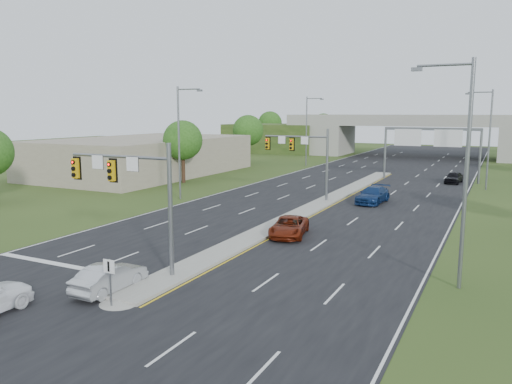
{
  "coord_description": "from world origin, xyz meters",
  "views": [
    {
      "loc": [
        15.01,
        -20.37,
        8.5
      ],
      "look_at": [
        -0.35,
        10.5,
        3.0
      ],
      "focal_mm": 35.0,
      "sensor_mm": 36.0,
      "label": 1
    }
  ],
  "objects_px": {
    "keep_right_sign": "(110,275)",
    "car_silver": "(110,277)",
    "car_far_b": "(373,195)",
    "car_far_c": "(454,177)",
    "car_far_a": "(289,226)",
    "sign_gantry": "(430,139)",
    "signal_mast_near": "(134,185)",
    "overpass": "(418,139)",
    "signal_mast_far": "(305,152)"
  },
  "relations": [
    {
      "from": "sign_gantry",
      "to": "car_silver",
      "type": "relative_size",
      "value": 2.83
    },
    {
      "from": "signal_mast_near",
      "to": "car_far_b",
      "type": "relative_size",
      "value": 1.32
    },
    {
      "from": "car_far_c",
      "to": "overpass",
      "type": "bearing_deg",
      "value": 111.9
    },
    {
      "from": "keep_right_sign",
      "to": "overpass",
      "type": "distance_m",
      "value": 84.55
    },
    {
      "from": "car_silver",
      "to": "overpass",
      "type": "bearing_deg",
      "value": -91.36
    },
    {
      "from": "keep_right_sign",
      "to": "sign_gantry",
      "type": "bearing_deg",
      "value": 82.3
    },
    {
      "from": "car_silver",
      "to": "car_far_c",
      "type": "distance_m",
      "value": 48.48
    },
    {
      "from": "signal_mast_far",
      "to": "car_silver",
      "type": "xyz_separation_m",
      "value": [
        0.76,
        -27.88,
        -4.03
      ]
    },
    {
      "from": "sign_gantry",
      "to": "car_far_a",
      "type": "xyz_separation_m",
      "value": [
        -4.67,
        -34.01,
        -4.55
      ]
    },
    {
      "from": "keep_right_sign",
      "to": "car_far_c",
      "type": "distance_m",
      "value": 49.7
    },
    {
      "from": "car_far_a",
      "to": "car_far_b",
      "type": "xyz_separation_m",
      "value": [
        2.15,
        15.4,
        0.1
      ]
    },
    {
      "from": "car_far_a",
      "to": "signal_mast_far",
      "type": "bearing_deg",
      "value": 94.82
    },
    {
      "from": "sign_gantry",
      "to": "car_far_a",
      "type": "height_order",
      "value": "sign_gantry"
    },
    {
      "from": "car_silver",
      "to": "car_far_a",
      "type": "bearing_deg",
      "value": -104.55
    },
    {
      "from": "signal_mast_near",
      "to": "overpass",
      "type": "bearing_deg",
      "value": 88.38
    },
    {
      "from": "keep_right_sign",
      "to": "car_far_b",
      "type": "bearing_deg",
      "value": 82.31
    },
    {
      "from": "keep_right_sign",
      "to": "sign_gantry",
      "type": "distance_m",
      "value": 50.04
    },
    {
      "from": "keep_right_sign",
      "to": "car_far_c",
      "type": "height_order",
      "value": "keep_right_sign"
    },
    {
      "from": "signal_mast_far",
      "to": "car_far_b",
      "type": "xyz_separation_m",
      "value": [
        6.43,
        1.39,
        -3.94
      ]
    },
    {
      "from": "car_far_b",
      "to": "car_far_c",
      "type": "height_order",
      "value": "car_far_b"
    },
    {
      "from": "car_silver",
      "to": "car_far_a",
      "type": "height_order",
      "value": "car_silver"
    },
    {
      "from": "keep_right_sign",
      "to": "car_silver",
      "type": "bearing_deg",
      "value": 133.65
    },
    {
      "from": "signal_mast_far",
      "to": "car_far_c",
      "type": "height_order",
      "value": "signal_mast_far"
    },
    {
      "from": "car_far_b",
      "to": "sign_gantry",
      "type": "bearing_deg",
      "value": 86.53
    },
    {
      "from": "overpass",
      "to": "signal_mast_near",
      "type": "bearing_deg",
      "value": -91.62
    },
    {
      "from": "keep_right_sign",
      "to": "car_far_c",
      "type": "bearing_deg",
      "value": 78.65
    },
    {
      "from": "signal_mast_near",
      "to": "sign_gantry",
      "type": "bearing_deg",
      "value": 78.75
    },
    {
      "from": "sign_gantry",
      "to": "overpass",
      "type": "xyz_separation_m",
      "value": [
        -6.68,
        35.08,
        -1.69
      ]
    },
    {
      "from": "overpass",
      "to": "car_silver",
      "type": "bearing_deg",
      "value": -91.04
    },
    {
      "from": "keep_right_sign",
      "to": "car_far_c",
      "type": "xyz_separation_m",
      "value": [
        9.78,
        48.72,
        -0.8
      ]
    },
    {
      "from": "signal_mast_near",
      "to": "car_far_a",
      "type": "bearing_deg",
      "value": 68.72
    },
    {
      "from": "sign_gantry",
      "to": "keep_right_sign",
      "type": "bearing_deg",
      "value": -97.7
    },
    {
      "from": "keep_right_sign",
      "to": "sign_gantry",
      "type": "relative_size",
      "value": 0.19
    },
    {
      "from": "keep_right_sign",
      "to": "overpass",
      "type": "bearing_deg",
      "value": 90.0
    },
    {
      "from": "car_far_b",
      "to": "car_far_c",
      "type": "distance_m",
      "value": 18.74
    },
    {
      "from": "signal_mast_near",
      "to": "car_silver",
      "type": "distance_m",
      "value": 5.01
    },
    {
      "from": "signal_mast_near",
      "to": "signal_mast_far",
      "type": "distance_m",
      "value": 25.0
    },
    {
      "from": "car_far_b",
      "to": "car_silver",
      "type": "bearing_deg",
      "value": -96.73
    },
    {
      "from": "overpass",
      "to": "car_far_c",
      "type": "bearing_deg",
      "value": -74.72
    },
    {
      "from": "signal_mast_far",
      "to": "keep_right_sign",
      "type": "bearing_deg",
      "value": -85.61
    },
    {
      "from": "signal_mast_near",
      "to": "sign_gantry",
      "type": "distance_m",
      "value": 45.88
    },
    {
      "from": "car_far_a",
      "to": "car_far_c",
      "type": "xyz_separation_m",
      "value": [
        7.77,
        33.28,
        0.03
      ]
    },
    {
      "from": "sign_gantry",
      "to": "car_silver",
      "type": "height_order",
      "value": "sign_gantry"
    },
    {
      "from": "car_far_b",
      "to": "car_far_c",
      "type": "xyz_separation_m",
      "value": [
        5.61,
        17.87,
        -0.07
      ]
    },
    {
      "from": "signal_mast_near",
      "to": "sign_gantry",
      "type": "relative_size",
      "value": 0.6
    },
    {
      "from": "signal_mast_far",
      "to": "overpass",
      "type": "distance_m",
      "value": 55.13
    },
    {
      "from": "car_far_b",
      "to": "car_far_c",
      "type": "relative_size",
      "value": 1.29
    },
    {
      "from": "keep_right_sign",
      "to": "car_far_b",
      "type": "distance_m",
      "value": 31.13
    },
    {
      "from": "signal_mast_far",
      "to": "car_far_b",
      "type": "bearing_deg",
      "value": 12.19
    },
    {
      "from": "sign_gantry",
      "to": "car_far_c",
      "type": "xyz_separation_m",
      "value": [
        3.1,
        -0.73,
        -4.52
      ]
    }
  ]
}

